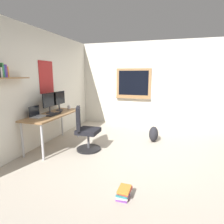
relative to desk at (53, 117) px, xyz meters
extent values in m
plane|color=#ADA393|center=(0.00, -2.08, -0.67)|extent=(5.20, 5.20, 0.00)
cube|color=silver|center=(0.00, 0.37, 0.63)|extent=(5.00, 0.10, 2.60)
cube|color=#997047|center=(-0.84, 0.22, 0.88)|extent=(0.68, 0.20, 0.02)
cube|color=#A51E1E|center=(0.29, 0.32, 0.88)|extent=(0.52, 0.01, 0.74)
cube|color=#3D934C|center=(-1.03, 0.25, 1.01)|extent=(0.03, 0.14, 0.24)
cube|color=#3851B2|center=(-1.00, 0.25, 0.99)|extent=(0.03, 0.14, 0.20)
cube|color=#7A3D99|center=(-0.96, 0.25, 1.00)|extent=(0.03, 0.14, 0.21)
cube|color=orange|center=(-0.93, 0.25, 0.98)|extent=(0.02, 0.14, 0.18)
cube|color=silver|center=(2.45, -2.08, 0.63)|extent=(0.10, 5.00, 2.60)
cube|color=#997047|center=(2.39, -1.36, 0.68)|extent=(0.04, 1.10, 0.90)
cube|color=black|center=(2.37, -1.36, 0.68)|extent=(0.01, 0.94, 0.76)
cube|color=#997047|center=(2.34, -1.36, 0.22)|extent=(0.12, 1.10, 0.03)
cube|color=#997047|center=(0.00, 0.00, 0.06)|extent=(1.55, 0.58, 0.03)
cylinder|color=#B7B7BC|center=(-0.72, -0.23, -0.31)|extent=(0.04, 0.04, 0.71)
cylinder|color=#B7B7BC|center=(0.72, -0.23, -0.31)|extent=(0.04, 0.04, 0.71)
cylinder|color=#B7B7BC|center=(-0.72, 0.23, -0.31)|extent=(0.04, 0.04, 0.71)
cylinder|color=#B7B7BC|center=(0.72, 0.23, -0.31)|extent=(0.04, 0.04, 0.71)
cylinder|color=black|center=(0.00, -0.85, -0.65)|extent=(0.52, 0.52, 0.04)
cylinder|color=#4C4C51|center=(0.00, -0.85, -0.46)|extent=(0.05, 0.05, 0.34)
cube|color=black|center=(0.00, -0.85, -0.24)|extent=(0.44, 0.44, 0.09)
cube|color=black|center=(-0.08, -0.67, 0.04)|extent=(0.39, 0.23, 0.48)
cube|color=#ADAFB5|center=(-0.35, 0.10, 0.08)|extent=(0.31, 0.21, 0.02)
cube|color=black|center=(-0.35, 0.20, 0.20)|extent=(0.31, 0.01, 0.21)
cylinder|color=#38383D|center=(0.04, 0.10, 0.08)|extent=(0.17, 0.17, 0.01)
cylinder|color=#38383D|center=(0.04, 0.10, 0.16)|extent=(0.03, 0.03, 0.14)
cube|color=black|center=(0.04, 0.09, 0.38)|extent=(0.46, 0.02, 0.31)
cylinder|color=#38383D|center=(0.43, 0.10, 0.08)|extent=(0.17, 0.17, 0.01)
cylinder|color=#38383D|center=(0.43, 0.10, 0.16)|extent=(0.03, 0.03, 0.14)
cube|color=black|center=(0.43, 0.09, 0.38)|extent=(0.46, 0.02, 0.31)
cube|color=black|center=(-0.08, -0.07, 0.09)|extent=(0.37, 0.13, 0.02)
ellipsoid|color=#262628|center=(0.20, -0.07, 0.09)|extent=(0.10, 0.06, 0.03)
cylinder|color=silver|center=(0.68, -0.02, 0.12)|extent=(0.08, 0.08, 0.09)
ellipsoid|color=#232328|center=(0.95, -2.15, -0.48)|extent=(0.32, 0.22, 0.37)
cube|color=#7A3D99|center=(-1.36, -1.95, -0.65)|extent=(0.21, 0.15, 0.04)
cube|color=silver|center=(-1.37, -1.95, -0.62)|extent=(0.22, 0.17, 0.03)
cube|color=teal|center=(-1.37, -1.96, -0.59)|extent=(0.22, 0.16, 0.02)
cube|color=#C63833|center=(-1.35, -1.97, -0.56)|extent=(0.23, 0.17, 0.03)
cube|color=orange|center=(-1.38, -1.97, -0.53)|extent=(0.21, 0.15, 0.03)
camera|label=1|loc=(-3.54, -2.47, 0.94)|focal=30.21mm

